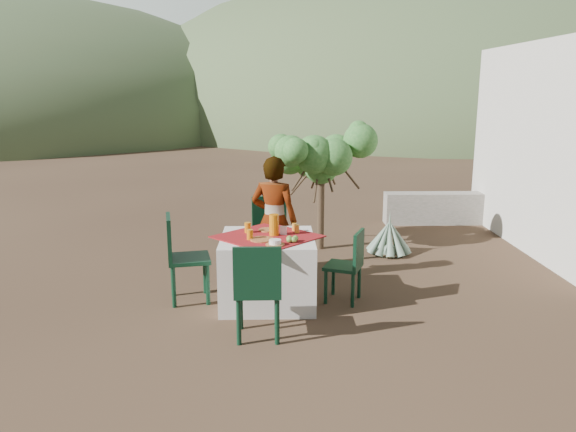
# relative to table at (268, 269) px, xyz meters

# --- Properties ---
(ground) EXTENTS (160.00, 160.00, 0.00)m
(ground) POSITION_rel_table_xyz_m (-0.27, 0.30, -0.38)
(ground) COLOR #312216
(ground) RESTS_ON ground
(table) EXTENTS (1.30, 1.30, 0.76)m
(table) POSITION_rel_table_xyz_m (0.00, 0.00, 0.00)
(table) COLOR white
(table) RESTS_ON ground
(chair_far) EXTENTS (0.54, 0.54, 0.99)m
(chair_far) POSITION_rel_table_xyz_m (0.03, 1.06, 0.17)
(chair_far) COLOR black
(chair_far) RESTS_ON ground
(chair_near) EXTENTS (0.44, 0.44, 0.95)m
(chair_near) POSITION_rel_table_xyz_m (-0.08, -0.99, 0.15)
(chair_near) COLOR black
(chair_near) RESTS_ON ground
(chair_left) EXTENTS (0.54, 0.54, 0.99)m
(chair_left) POSITION_rel_table_xyz_m (-0.96, 0.05, 0.17)
(chair_left) COLOR black
(chair_left) RESTS_ON ground
(chair_right) EXTENTS (0.49, 0.49, 0.82)m
(chair_right) POSITION_rel_table_xyz_m (0.91, -0.02, 0.08)
(chair_right) COLOR black
(chair_right) RESTS_ON ground
(person) EXTENTS (0.66, 0.53, 1.57)m
(person) POSITION_rel_table_xyz_m (0.07, 0.65, 0.40)
(person) COLOR #8C6651
(person) RESTS_ON ground
(shrub_tree) EXTENTS (1.40, 1.37, 1.64)m
(shrub_tree) POSITION_rel_table_xyz_m (0.81, 2.19, 0.92)
(shrub_tree) COLOR #4B3625
(shrub_tree) RESTS_ON ground
(agave) EXTENTS (0.66, 0.66, 0.70)m
(agave) POSITION_rel_table_xyz_m (1.73, 1.85, -0.14)
(agave) COLOR gray
(agave) RESTS_ON ground
(stone_wall) EXTENTS (2.60, 0.35, 0.55)m
(stone_wall) POSITION_rel_table_xyz_m (3.33, 3.70, -0.10)
(stone_wall) COLOR gray
(stone_wall) RESTS_ON ground
(hill_near_right) EXTENTS (48.00, 48.00, 20.00)m
(hill_near_right) POSITION_rel_table_xyz_m (11.73, 36.30, -0.38)
(hill_near_right) COLOR #3D532F
(hill_near_right) RESTS_ON ground
(hill_far_center) EXTENTS (60.00, 60.00, 24.00)m
(hill_far_center) POSITION_rel_table_xyz_m (-4.27, 52.30, -0.38)
(hill_far_center) COLOR slate
(hill_far_center) RESTS_ON ground
(hill_far_right) EXTENTS (36.00, 36.00, 14.00)m
(hill_far_right) POSITION_rel_table_xyz_m (27.73, 46.30, -0.38)
(hill_far_right) COLOR slate
(hill_far_right) RESTS_ON ground
(plate_far) EXTENTS (0.21, 0.21, 0.01)m
(plate_far) POSITION_rel_table_xyz_m (-0.00, 0.25, 0.39)
(plate_far) COLOR brown
(plate_far) RESTS_ON table
(plate_near) EXTENTS (0.25, 0.25, 0.01)m
(plate_near) POSITION_rel_table_xyz_m (-0.06, -0.17, 0.39)
(plate_near) COLOR brown
(plate_near) RESTS_ON table
(glass_far) EXTENTS (0.07, 0.07, 0.12)m
(glass_far) POSITION_rel_table_xyz_m (-0.22, 0.16, 0.44)
(glass_far) COLOR orange
(glass_far) RESTS_ON table
(glass_near) EXTENTS (0.07, 0.07, 0.11)m
(glass_near) POSITION_rel_table_xyz_m (-0.19, -0.14, 0.44)
(glass_near) COLOR orange
(glass_near) RESTS_ON table
(juice_pitcher) EXTENTS (0.11, 0.11, 0.23)m
(juice_pitcher) POSITION_rel_table_xyz_m (0.07, 0.04, 0.50)
(juice_pitcher) COLOR orange
(juice_pitcher) RESTS_ON table
(bowl_plate) EXTENTS (0.20, 0.20, 0.01)m
(bowl_plate) POSITION_rel_table_xyz_m (0.08, -0.37, 0.39)
(bowl_plate) COLOR brown
(bowl_plate) RESTS_ON table
(white_bowl) EXTENTS (0.13, 0.13, 0.05)m
(white_bowl) POSITION_rel_table_xyz_m (0.08, -0.37, 0.42)
(white_bowl) COLOR white
(white_bowl) RESTS_ON bowl_plate
(jar_left) EXTENTS (0.06, 0.06, 0.09)m
(jar_left) POSITION_rel_table_xyz_m (0.33, 0.14, 0.43)
(jar_left) COLOR orange
(jar_left) RESTS_ON table
(jar_right) EXTENTS (0.05, 0.05, 0.08)m
(jar_right) POSITION_rel_table_xyz_m (0.30, 0.24, 0.42)
(jar_right) COLOR orange
(jar_right) RESTS_ON table
(napkin_holder) EXTENTS (0.08, 0.05, 0.09)m
(napkin_holder) POSITION_rel_table_xyz_m (0.18, 0.06, 0.43)
(napkin_holder) COLOR white
(napkin_holder) RESTS_ON table
(fruit_cluster) EXTENTS (0.13, 0.12, 0.06)m
(fruit_cluster) POSITION_rel_table_xyz_m (0.26, -0.25, 0.41)
(fruit_cluster) COLOR olive
(fruit_cluster) RESTS_ON table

